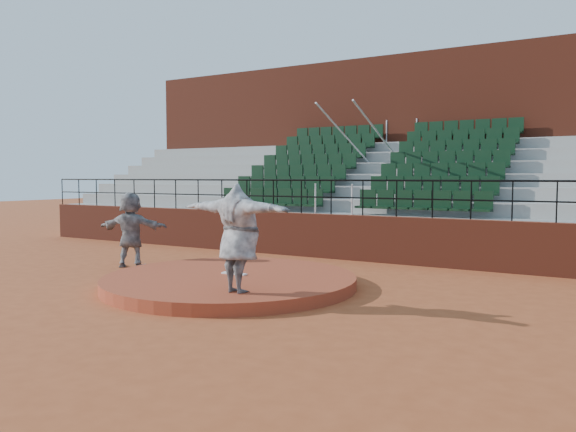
# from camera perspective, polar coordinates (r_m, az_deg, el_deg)

# --- Properties ---
(ground) EXTENTS (90.00, 90.00, 0.00)m
(ground) POSITION_cam_1_polar(r_m,az_deg,el_deg) (12.44, -5.89, -7.15)
(ground) COLOR #A24924
(ground) RESTS_ON ground
(pitchers_mound) EXTENTS (5.50, 5.50, 0.25)m
(pitchers_mound) POSITION_cam_1_polar(r_m,az_deg,el_deg) (12.41, -5.90, -6.58)
(pitchers_mound) COLOR #A13E24
(pitchers_mound) RESTS_ON ground
(pitching_rubber) EXTENTS (0.60, 0.15, 0.03)m
(pitching_rubber) POSITION_cam_1_polar(r_m,az_deg,el_deg) (12.51, -5.49, -5.84)
(pitching_rubber) COLOR white
(pitching_rubber) RESTS_ON pitchers_mound
(boundary_wall) EXTENTS (24.00, 0.30, 1.30)m
(boundary_wall) POSITION_cam_1_polar(r_m,az_deg,el_deg) (16.59, 4.38, -2.07)
(boundary_wall) COLOR maroon
(boundary_wall) RESTS_ON ground
(wall_railing) EXTENTS (24.04, 0.05, 1.03)m
(wall_railing) POSITION_cam_1_polar(r_m,az_deg,el_deg) (16.50, 4.41, 2.70)
(wall_railing) COLOR black
(wall_railing) RESTS_ON boundary_wall
(seating_deck) EXTENTS (24.00, 5.97, 4.63)m
(seating_deck) POSITION_cam_1_polar(r_m,az_deg,el_deg) (19.86, 9.02, 1.21)
(seating_deck) COLOR gray
(seating_deck) RESTS_ON ground
(press_box_facade) EXTENTS (24.00, 3.00, 7.10)m
(press_box_facade) POSITION_cam_1_polar(r_m,az_deg,el_deg) (23.59, 12.62, 6.70)
(press_box_facade) COLOR maroon
(press_box_facade) RESTS_ON ground
(pitcher) EXTENTS (2.55, 0.91, 2.03)m
(pitcher) POSITION_cam_1_polar(r_m,az_deg,el_deg) (10.44, -5.07, -2.26)
(pitcher) COLOR black
(pitcher) RESTS_ON pitchers_mound
(fielder) EXTENTS (1.95, 1.23, 2.01)m
(fielder) POSITION_cam_1_polar(r_m,az_deg,el_deg) (15.46, -15.66, -1.33)
(fielder) COLOR black
(fielder) RESTS_ON ground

